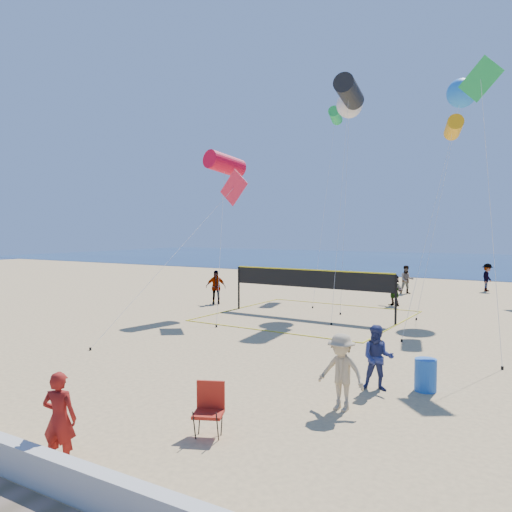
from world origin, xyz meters
The scene contains 21 objects.
ground centered at (0.00, 0.00, 0.00)m, with size 120.00×120.00×0.00m, color tan.
ocean centered at (0.00, 62.00, 0.01)m, with size 140.00×50.00×0.03m, color navy.
seawall centered at (0.00, -3.00, 0.30)m, with size 32.00×0.30×0.60m, color #B9B9B4.
woman centered at (-0.25, -2.35, 0.86)m, with size 0.63×0.41×1.72m, color maroon.
bystander_a centered at (3.40, 4.72, 0.87)m, with size 0.84×0.66×1.74m, color navy.
bystander_b centered at (3.09, 2.87, 0.91)m, with size 1.17×0.67×1.82m, color tan.
far_person_0 centered at (-9.23, 15.17, 0.97)m, with size 1.13×0.47×1.94m, color gray.
far_person_1 centered at (-0.24, 19.71, 0.88)m, with size 1.64×0.52×1.77m, color gray.
far_person_3 centered at (-0.96, 25.43, 0.94)m, with size 0.91×0.71×1.88m, color gray.
far_person_4 centered at (3.52, 29.62, 0.96)m, with size 1.25×0.72×1.93m, color gray.
camp_chair centered at (1.28, 0.10, 0.62)m, with size 0.76×0.87×1.22m.
trash_barrel centered at (4.50, 5.32, 0.43)m, with size 0.57×0.57×0.85m, color blue.
volleyball_net centered at (-2.88, 14.20, 1.58)m, with size 8.96×8.82×2.32m.
kite_0 centered at (-7.60, 13.74, 7.70)m, with size 3.13×5.49×8.35m.
kite_1 centered at (-2.18, 17.50, 11.56)m, with size 1.81×6.29×12.29m.
kite_2 centered at (3.19, 16.88, 9.01)m, with size 1.34×7.05×9.51m.
kite_3 centered at (-6.12, 11.89, 5.99)m, with size 1.79×8.65×7.18m.
kite_4 centered at (5.09, 10.69, 8.84)m, with size 1.85×2.45×10.19m.
kite_6 centered at (-2.85, 19.39, 11.36)m, with size 2.11×5.02×12.11m.
kite_7 centered at (2.88, 21.05, 11.62)m, with size 1.91×6.18×12.40m.
kite_8 centered at (-5.93, 25.01, 12.20)m, with size 2.77×9.48×12.72m.
Camera 1 is at (7.26, -8.10, 4.25)m, focal length 35.00 mm.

